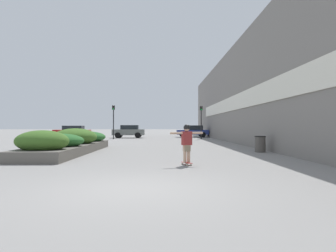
% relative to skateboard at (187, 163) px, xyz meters
% --- Properties ---
extents(ground_plane, '(300.00, 300.00, 0.00)m').
position_rel_skateboard_xyz_m(ground_plane, '(-1.52, -4.04, -0.07)').
color(ground_plane, gray).
extents(building_wall_right, '(0.67, 48.50, 8.15)m').
position_rel_skateboard_xyz_m(building_wall_right, '(5.26, 15.02, 4.00)').
color(building_wall_right, gray).
rests_on(building_wall_right, ground_plane).
extents(planter_box, '(2.36, 9.66, 1.28)m').
position_rel_skateboard_xyz_m(planter_box, '(-5.73, 5.15, 0.49)').
color(planter_box, '#605B54').
rests_on(planter_box, ground_plane).
extents(skateboard, '(0.38, 0.58, 0.09)m').
position_rel_skateboard_xyz_m(skateboard, '(0.00, 0.00, 0.00)').
color(skateboard, maroon).
rests_on(skateboard, ground_plane).
extents(skateboarder, '(1.22, 0.54, 1.36)m').
position_rel_skateboard_xyz_m(skateboarder, '(0.00, 0.00, 0.85)').
color(skateboarder, tan).
rests_on(skateboarder, skateboard).
extents(trash_bin, '(0.59, 0.59, 0.87)m').
position_rel_skateboard_xyz_m(trash_bin, '(4.34, 5.26, 0.37)').
color(trash_bin, '#514C47').
rests_on(trash_bin, ground_plane).
extents(car_leftmost, '(4.35, 1.89, 1.58)m').
position_rel_skateboard_xyz_m(car_leftmost, '(10.55, 28.03, 0.76)').
color(car_leftmost, maroon).
rests_on(car_leftmost, ground_plane).
extents(car_center_left, '(3.82, 1.94, 1.55)m').
position_rel_skateboard_xyz_m(car_center_left, '(-5.05, 25.77, 0.75)').
color(car_center_left, slate).
rests_on(car_center_left, ground_plane).
extents(car_center_right, '(4.03, 1.96, 1.53)m').
position_rel_skateboard_xyz_m(car_center_right, '(2.91, 27.69, 0.74)').
color(car_center_right, navy).
rests_on(car_center_right, ground_plane).
extents(car_rightmost, '(4.60, 1.92, 1.49)m').
position_rel_skateboard_xyz_m(car_rightmost, '(-12.89, 29.05, 0.72)').
color(car_rightmost, maroon).
rests_on(car_rightmost, ground_plane).
extents(traffic_light_left, '(0.28, 0.30, 3.67)m').
position_rel_skateboard_xyz_m(traffic_light_left, '(-6.28, 21.91, 2.42)').
color(traffic_light_left, black).
rests_on(traffic_light_left, ground_plane).
extents(traffic_light_right, '(0.28, 0.30, 3.61)m').
position_rel_skateboard_xyz_m(traffic_light_right, '(3.27, 21.80, 2.38)').
color(traffic_light_right, black).
rests_on(traffic_light_right, ground_plane).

